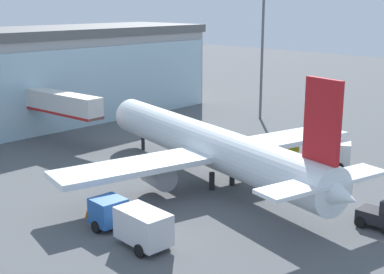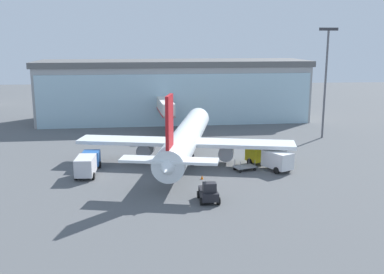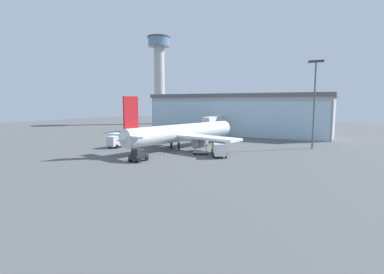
{
  "view_description": "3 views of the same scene",
  "coord_description": "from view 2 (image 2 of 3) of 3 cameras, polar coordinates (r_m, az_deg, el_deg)",
  "views": [
    {
      "loc": [
        -33.11,
        -28.97,
        16.32
      ],
      "look_at": [
        0.18,
        5.95,
        4.09
      ],
      "focal_mm": 50.0,
      "sensor_mm": 36.0,
      "label": 1
    },
    {
      "loc": [
        -2.39,
        -57.93,
        17.26
      ],
      "look_at": [
        1.71,
        4.72,
        3.52
      ],
      "focal_mm": 42.0,
      "sensor_mm": 36.0,
      "label": 2
    },
    {
      "loc": [
        36.52,
        -51.1,
        10.21
      ],
      "look_at": [
        2.88,
        5.46,
        2.52
      ],
      "focal_mm": 28.0,
      "sensor_mm": 36.0,
      "label": 3
    }
  ],
  "objects": [
    {
      "name": "terminal_building",
      "position": [
        97.76,
        -2.33,
        5.97
      ],
      "size": [
        58.01,
        18.99,
        12.83
      ],
      "rotation": [
        0.0,
        0.0,
        0.05
      ],
      "color": "#9F9F9F",
      "rests_on": "ground"
    },
    {
      "name": "safety_cone_nose",
      "position": [
        56.64,
        1.28,
        -5.11
      ],
      "size": [
        0.36,
        0.36,
        0.55
      ],
      "primitive_type": "cone",
      "color": "orange",
      "rests_on": "ground"
    },
    {
      "name": "pushback_tug",
      "position": [
        48.92,
        2.13,
        -7.11
      ],
      "size": [
        2.32,
        3.3,
        2.3
      ],
      "rotation": [
        0.0,
        0.0,
        1.63
      ],
      "color": "black",
      "rests_on": "ground"
    },
    {
      "name": "ground",
      "position": [
        60.49,
        -1.33,
        -4.24
      ],
      "size": [
        240.0,
        240.0,
        0.0
      ],
      "primitive_type": "plane",
      "color": "#545659"
    },
    {
      "name": "jet_bridge",
      "position": [
        85.53,
        -3.49,
        3.9
      ],
      "size": [
        3.71,
        14.27,
        6.12
      ],
      "rotation": [
        0.0,
        0.0,
        1.68
      ],
      "color": "silver",
      "rests_on": "ground"
    },
    {
      "name": "apron_light_mast",
      "position": [
        81.94,
        16.64,
        7.68
      ],
      "size": [
        3.2,
        0.4,
        19.15
      ],
      "color": "#59595E",
      "rests_on": "ground"
    },
    {
      "name": "airplane",
      "position": [
        63.75,
        -0.77,
        -0.19
      ],
      "size": [
        30.6,
        34.88,
        11.28
      ],
      "rotation": [
        0.0,
        0.0,
        1.38
      ],
      "color": "white",
      "rests_on": "ground"
    },
    {
      "name": "safety_cone_wingtip",
      "position": [
        65.77,
        -12.22,
        -2.91
      ],
      "size": [
        0.36,
        0.36,
        0.55
      ],
      "primitive_type": "cone",
      "color": "orange",
      "rests_on": "ground"
    },
    {
      "name": "baggage_cart",
      "position": [
        60.64,
        6.71,
        -3.79
      ],
      "size": [
        3.19,
        2.53,
        1.5
      ],
      "rotation": [
        0.0,
        0.0,
        0.38
      ],
      "color": "gray",
      "rests_on": "ground"
    },
    {
      "name": "fuel_truck",
      "position": [
        61.87,
        9.89,
        -2.64
      ],
      "size": [
        5.61,
        7.4,
        2.65
      ],
      "rotation": [
        0.0,
        0.0,
        2.11
      ],
      "color": "yellow",
      "rests_on": "ground"
    },
    {
      "name": "catering_truck",
      "position": [
        59.93,
        -13.13,
        -3.27
      ],
      "size": [
        2.61,
        7.34,
        2.65
      ],
      "rotation": [
        0.0,
        0.0,
        1.55
      ],
      "color": "#2659A5",
      "rests_on": "ground"
    }
  ]
}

